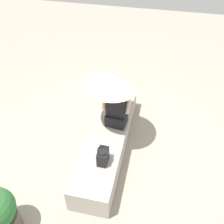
% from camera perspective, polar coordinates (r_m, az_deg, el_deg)
% --- Properties ---
extents(ground_plane, '(14.00, 14.00, 0.00)m').
position_cam_1_polar(ground_plane, '(4.68, -0.94, -8.10)').
color(ground_plane, '#9E9384').
extents(stone_bench, '(2.54, 0.62, 0.45)m').
position_cam_1_polar(stone_bench, '(4.51, -0.97, -6.27)').
color(stone_bench, '#A8A093').
rests_on(stone_bench, ground).
extents(person_seated, '(0.31, 0.49, 0.90)m').
position_cam_1_polar(person_seated, '(4.22, 1.03, 1.26)').
color(person_seated, black).
rests_on(person_seated, stone_bench).
extents(parasol, '(0.92, 0.92, 1.05)m').
position_cam_1_polar(parasol, '(3.92, 0.06, 7.47)').
color(parasol, '#B7B7BC').
rests_on(parasol, stone_bench).
extents(handbag_black, '(0.22, 0.17, 0.27)m').
position_cam_1_polar(handbag_black, '(3.83, -2.04, -9.79)').
color(handbag_black, black).
rests_on(handbag_black, stone_bench).
extents(tote_bag_canvas, '(0.30, 0.22, 0.33)m').
position_cam_1_polar(tote_bag_canvas, '(4.92, 2.37, 4.68)').
color(tote_bag_canvas, '#335184').
rests_on(tote_bag_canvas, stone_bench).
extents(shoulder_bag_spare, '(0.21, 0.16, 0.35)m').
position_cam_1_polar(shoulder_bag_spare, '(4.67, 1.78, 2.45)').
color(shoulder_bag_spare, silver).
rests_on(shoulder_bag_spare, stone_bench).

